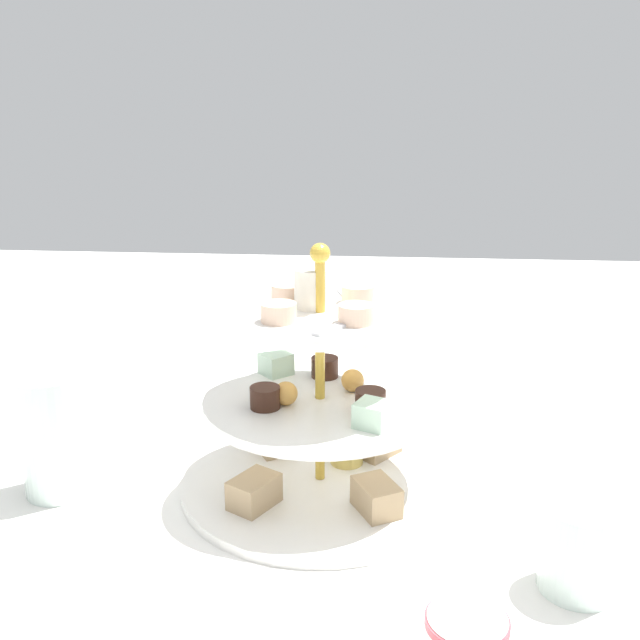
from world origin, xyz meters
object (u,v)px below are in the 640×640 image
water_glass_short_left (580,548)px  butter_knife_left (276,377)px  tiered_serving_stand (320,418)px  water_glass_tall_right (54,434)px

water_glass_short_left → butter_knife_left: 0.56m
tiered_serving_stand → water_glass_tall_right: tiered_serving_stand is taller
tiered_serving_stand → water_glass_short_left: size_ratio=3.75×
tiered_serving_stand → butter_knife_left: tiered_serving_stand is taller
tiered_serving_stand → butter_knife_left: bearing=16.7°
tiered_serving_stand → butter_knife_left: (0.31, 0.09, -0.08)m
water_glass_tall_right → butter_knife_left: bearing=-27.5°
water_glass_short_left → butter_knife_left: size_ratio=0.46×
water_glass_short_left → tiered_serving_stand: bearing=56.7°
butter_knife_left → tiered_serving_stand: bearing=97.8°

